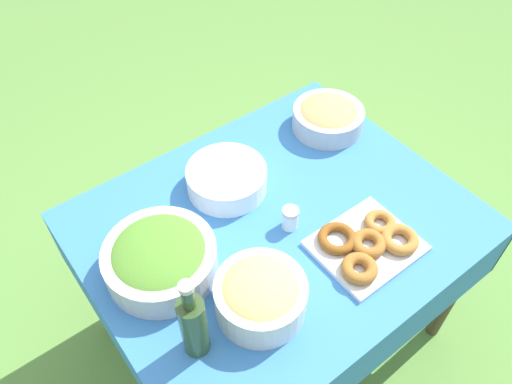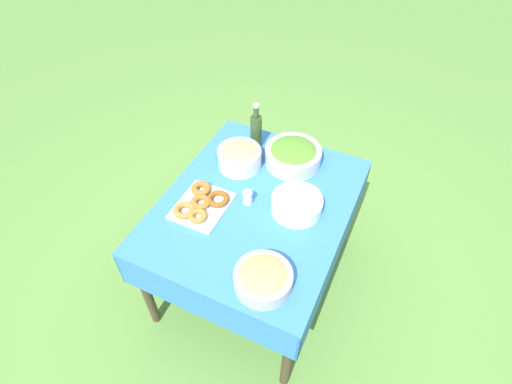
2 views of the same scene
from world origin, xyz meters
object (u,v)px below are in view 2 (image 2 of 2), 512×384
salad_bowl (293,155)px  bread_bowl (263,278)px  donut_platter (201,204)px  olive_oil_bottle (256,130)px  pasta_bowl (240,156)px  plate_stack (297,204)px

salad_bowl → bread_bowl: bearing=-167.4°
donut_platter → olive_oil_bottle: 0.58m
pasta_bowl → bread_bowl: pasta_bowl is taller
salad_bowl → donut_platter: size_ratio=1.05×
plate_stack → bread_bowl: (-0.47, -0.03, 0.01)m
salad_bowl → plate_stack: bearing=-155.4°
donut_platter → bread_bowl: size_ratio=1.18×
salad_bowl → olive_oil_bottle: (0.05, 0.26, 0.06)m
bread_bowl → salad_bowl: bearing=12.6°
salad_bowl → bread_bowl: 0.83m
pasta_bowl → olive_oil_bottle: (0.20, -0.01, 0.05)m
pasta_bowl → bread_bowl: size_ratio=0.95×
salad_bowl → donut_platter: bearing=150.0°
donut_platter → olive_oil_bottle: bearing=-4.7°
salad_bowl → olive_oil_bottle: 0.27m
donut_platter → plate_stack: 0.50m
plate_stack → olive_oil_bottle: bearing=47.2°
donut_platter → bread_bowl: 0.56m
salad_bowl → pasta_bowl: (-0.15, 0.27, 0.01)m
olive_oil_bottle → bread_bowl: (-0.85, -0.44, -0.07)m
olive_oil_bottle → pasta_bowl: bearing=176.7°
plate_stack → salad_bowl: bearing=24.6°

